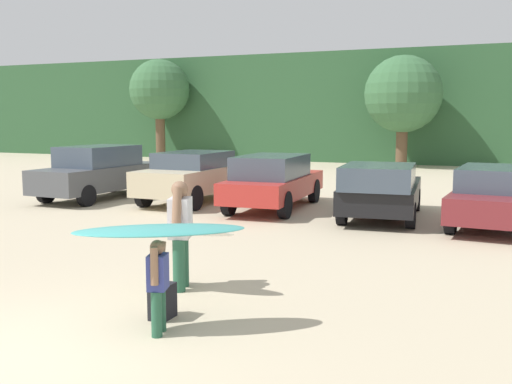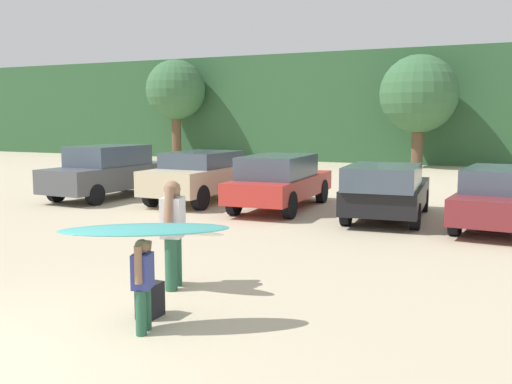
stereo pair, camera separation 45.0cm
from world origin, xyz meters
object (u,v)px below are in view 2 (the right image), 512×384
(surfboard_teal, at_px, (145,230))
(parked_car_dark_gray, at_px, (110,171))
(parked_car_champagne, at_px, (200,175))
(surfboard_white, at_px, (169,230))
(person_child, at_px, (143,280))
(backpack_dropped, at_px, (150,300))
(person_adult, at_px, (173,228))
(parked_car_red, at_px, (280,180))
(parked_car_black, at_px, (386,190))
(parked_car_maroon, at_px, (504,196))

(surfboard_teal, bearing_deg, parked_car_dark_gray, -81.46)
(parked_car_champagne, relative_size, surfboard_white, 2.31)
(person_child, height_order, backpack_dropped, person_child)
(surfboard_white, xyz_separation_m, backpack_dropped, (0.41, -1.10, -0.69))
(parked_car_champagne, xyz_separation_m, backpack_dropped, (4.75, -9.39, -0.61))
(surfboard_white, bearing_deg, parked_car_champagne, -66.40)
(person_adult, bearing_deg, surfboard_teal, 94.46)
(parked_car_red, distance_m, backpack_dropped, 9.36)
(parked_car_champagne, relative_size, person_child, 3.64)
(person_adult, relative_size, surfboard_white, 0.91)
(parked_car_black, height_order, surfboard_white, parked_car_black)
(parked_car_maroon, bearing_deg, parked_car_dark_gray, 92.23)
(parked_car_champagne, distance_m, person_adult, 9.21)
(parked_car_maroon, bearing_deg, person_adult, 153.83)
(parked_car_dark_gray, xyz_separation_m, surfboard_white, (7.51, -7.93, 0.06))
(surfboard_teal, height_order, backpack_dropped, surfboard_teal)
(parked_car_red, height_order, surfboard_white, parked_car_red)
(parked_car_champagne, height_order, parked_car_maroon, parked_car_champagne)
(parked_car_dark_gray, height_order, parked_car_champagne, parked_car_dark_gray)
(parked_car_champagne, relative_size, person_adult, 2.54)
(surfboard_white, bearing_deg, backpack_dropped, 106.51)
(person_adult, distance_m, person_child, 1.89)
(parked_car_red, height_order, person_adult, person_adult)
(parked_car_black, distance_m, backpack_dropped, 8.66)
(surfboard_white, bearing_deg, parked_car_black, -105.70)
(person_child, height_order, surfboard_white, person_child)
(surfboard_teal, bearing_deg, surfboard_white, -98.79)
(parked_car_maroon, bearing_deg, parked_car_champagne, 89.22)
(parked_car_champagne, bearing_deg, person_child, -152.89)
(backpack_dropped, bearing_deg, parked_car_red, 102.36)
(parked_car_champagne, bearing_deg, person_adult, -151.89)
(surfboard_white, distance_m, surfboard_teal, 1.70)
(surfboard_white, height_order, backpack_dropped, surfboard_white)
(parked_car_champagne, height_order, backpack_dropped, parked_car_champagne)
(parked_car_champagne, height_order, parked_car_black, parked_car_champagne)
(parked_car_maroon, bearing_deg, surfboard_teal, 162.31)
(parked_car_maroon, xyz_separation_m, person_adult, (-4.30, -7.45, 0.17))
(parked_car_red, height_order, backpack_dropped, parked_car_red)
(parked_car_black, relative_size, person_child, 3.94)
(parked_car_maroon, xyz_separation_m, surfboard_white, (-4.27, -7.60, 0.17))
(parked_car_maroon, distance_m, backpack_dropped, 9.53)
(person_child, bearing_deg, parked_car_dark_gray, -67.55)
(parked_car_maroon, bearing_deg, person_child, 162.42)
(parked_car_red, relative_size, person_adult, 2.94)
(parked_car_dark_gray, distance_m, person_adult, 10.79)
(parked_car_maroon, distance_m, person_child, 9.87)
(person_adult, relative_size, surfboard_teal, 0.81)
(parked_car_red, relative_size, surfboard_white, 2.67)
(parked_car_black, bearing_deg, parked_car_maroon, -92.65)
(parked_car_champagne, relative_size, parked_car_red, 0.87)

